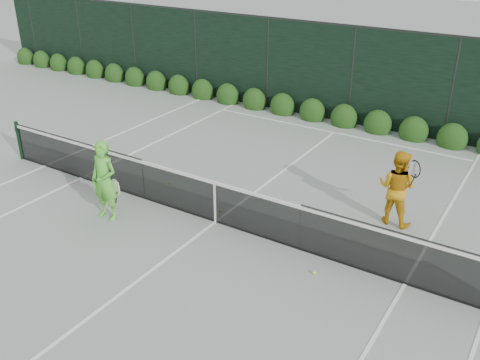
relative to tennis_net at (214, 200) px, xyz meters
The scene contains 8 objects.
ground 0.53m from the tennis_net, ahead, with size 80.00×80.00×0.00m, color gray.
tennis_net is the anchor object (origin of this frame).
player_woman 2.36m from the tennis_net, 152.56° to the right, with size 0.68×0.44×1.78m.
player_man 3.84m from the tennis_net, 32.18° to the left, with size 0.91×0.68×1.65m.
court_lines 0.53m from the tennis_net, ahead, with size 11.03×23.83×0.01m.
windscreen_fence 2.88m from the tennis_net, 89.49° to the right, with size 32.00×21.07×3.06m.
hedge_row 7.16m from the tennis_net, 89.80° to the left, with size 31.66×0.65×0.94m.
tennis_balls 0.59m from the tennis_net, 54.75° to the left, with size 4.67×1.58×0.07m.
Camera 1 is at (5.77, -8.15, 5.85)m, focal length 40.00 mm.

